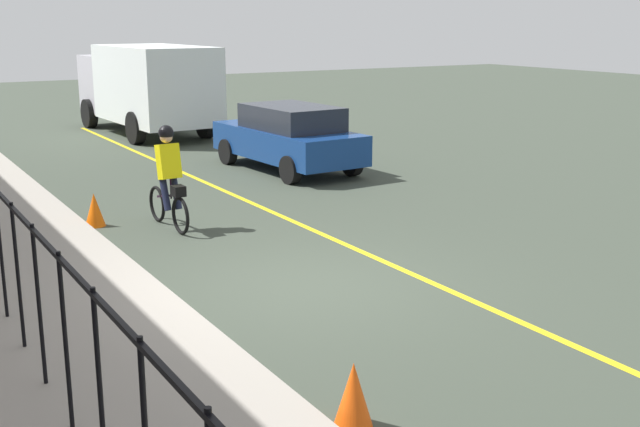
# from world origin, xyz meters

# --- Properties ---
(ground_plane) EXTENTS (80.00, 80.00, 0.00)m
(ground_plane) POSITION_xyz_m (0.00, 0.00, 0.00)
(ground_plane) COLOR #3A4237
(lane_line_centre) EXTENTS (36.00, 0.12, 0.01)m
(lane_line_centre) POSITION_xyz_m (0.00, -1.60, 0.00)
(lane_line_centre) COLOR yellow
(lane_line_centre) RESTS_ON ground
(sidewalk) EXTENTS (40.00, 3.20, 0.15)m
(sidewalk) POSITION_xyz_m (0.00, 3.40, 0.07)
(sidewalk) COLOR gray
(sidewalk) RESTS_ON ground
(cyclist_lead) EXTENTS (1.71, 0.37, 1.83)m
(cyclist_lead) POSITION_xyz_m (3.88, 0.50, 0.91)
(cyclist_lead) COLOR black
(cyclist_lead) RESTS_ON ground
(patrol_sedan) EXTENTS (4.50, 2.13, 1.58)m
(patrol_sedan) POSITION_xyz_m (7.71, -3.94, 0.82)
(patrol_sedan) COLOR navy
(patrol_sedan) RESTS_ON ground
(box_truck_background) EXTENTS (6.81, 2.77, 2.78)m
(box_truck_background) POSITION_xyz_m (15.49, -3.09, 1.55)
(box_truck_background) COLOR white
(box_truck_background) RESTS_ON ground
(traffic_cone_near) EXTENTS (0.36, 0.36, 0.60)m
(traffic_cone_near) POSITION_xyz_m (4.74, 1.59, 0.30)
(traffic_cone_near) COLOR #FC6009
(traffic_cone_near) RESTS_ON ground
(traffic_cone_far) EXTENTS (0.36, 0.36, 0.62)m
(traffic_cone_far) POSITION_xyz_m (-3.58, 1.53, 0.31)
(traffic_cone_far) COLOR #FC5510
(traffic_cone_far) RESTS_ON ground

